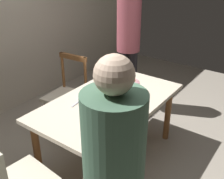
{
  "coord_description": "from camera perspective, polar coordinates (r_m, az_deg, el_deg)",
  "views": [
    {
      "loc": [
        -1.96,
        -1.46,
        2.05
      ],
      "look_at": [
        0.05,
        0.0,
        0.82
      ],
      "focal_mm": 43.88,
      "sensor_mm": 36.0,
      "label": 1
    }
  ],
  "objects": [
    {
      "name": "ground",
      "position": [
        3.19,
        -0.54,
        -13.69
      ],
      "size": [
        6.4,
        6.4,
        0.0
      ],
      "primitive_type": "plane",
      "color": "#9E9384"
    },
    {
      "name": "dining_table",
      "position": [
        2.82,
        -0.6,
        -3.78
      ],
      "size": [
        1.57,
        0.92,
        0.72
      ],
      "color": "beige",
      "rests_on": "ground"
    },
    {
      "name": "birthday_cake",
      "position": [
        2.91,
        3.53,
        0.47
      ],
      "size": [
        0.28,
        0.28,
        0.19
      ],
      "color": "silver",
      "rests_on": "dining_table"
    },
    {
      "name": "plate_near_celebrant",
      "position": [
        2.37,
        -2.82,
        -7.54
      ],
      "size": [
        0.22,
        0.22,
        0.01
      ],
      "primitive_type": "cylinder",
      "color": "white",
      "rests_on": "dining_table"
    },
    {
      "name": "plate_far_side",
      "position": [
        2.84,
        -4.91,
        -1.55
      ],
      "size": [
        0.22,
        0.22,
        0.01
      ],
      "primitive_type": "cylinder",
      "color": "white",
      "rests_on": "dining_table"
    },
    {
      "name": "fork_near_celebrant",
      "position": [
        2.27,
        -5.19,
        -9.48
      ],
      "size": [
        0.18,
        0.05,
        0.01
      ],
      "primitive_type": "cube",
      "rotation": [
        0.0,
        0.0,
        0.22
      ],
      "color": "silver",
      "rests_on": "dining_table"
    },
    {
      "name": "fork_far_side",
      "position": [
        2.74,
        -7.33,
        -2.77
      ],
      "size": [
        0.18,
        0.04,
        0.01
      ],
      "primitive_type": "cube",
      "rotation": [
        0.0,
        0.0,
        0.16
      ],
      "color": "silver",
      "rests_on": "dining_table"
    },
    {
      "name": "chair_spindle_back",
      "position": [
        3.47,
        -9.42,
        -1.34
      ],
      "size": [
        0.47,
        0.47,
        0.95
      ],
      "color": "beige",
      "rests_on": "ground"
    },
    {
      "name": "person_guest",
      "position": [
        3.79,
        3.44,
        10.38
      ],
      "size": [
        0.32,
        0.32,
        1.76
      ],
      "color": "#262328",
      "rests_on": "ground"
    }
  ]
}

